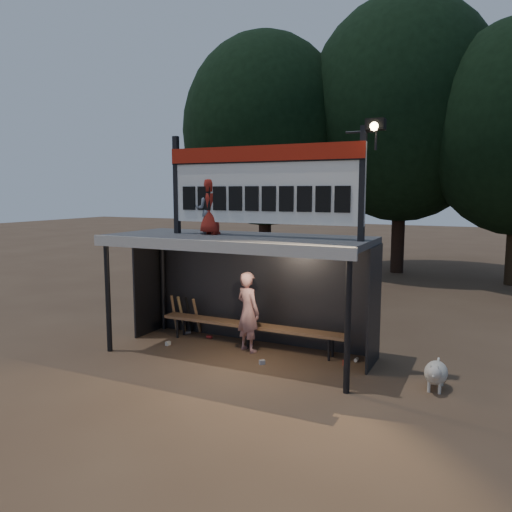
{
  "coord_description": "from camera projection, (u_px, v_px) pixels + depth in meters",
  "views": [
    {
      "loc": [
        4.36,
        -8.29,
        3.15
      ],
      "look_at": [
        0.2,
        0.4,
        1.9
      ],
      "focal_mm": 35.0,
      "sensor_mm": 36.0,
      "label": 1
    }
  ],
  "objects": [
    {
      "name": "ground",
      "position": [
        238.0,
        355.0,
        9.69
      ],
      "size": [
        80.0,
        80.0,
        0.0
      ],
      "primitive_type": "plane",
      "color": "#4E3827",
      "rests_on": "ground"
    },
    {
      "name": "player",
      "position": [
        248.0,
        312.0,
        9.84
      ],
      "size": [
        0.68,
        0.58,
        1.59
      ],
      "primitive_type": "imported",
      "rotation": [
        0.0,
        0.0,
        2.72
      ],
      "color": "silver",
      "rests_on": "ground"
    },
    {
      "name": "child_a",
      "position": [
        207.0,
        209.0,
        9.71
      ],
      "size": [
        0.59,
        0.56,
        0.97
      ],
      "primitive_type": "imported",
      "rotation": [
        0.0,
        0.0,
        3.7
      ],
      "color": "slate",
      "rests_on": "dugout_shelter"
    },
    {
      "name": "child_b",
      "position": [
        211.0,
        206.0,
        9.62
      ],
      "size": [
        0.55,
        0.38,
        1.09
      ],
      "primitive_type": "imported",
      "rotation": [
        0.0,
        0.0,
        3.08
      ],
      "color": "maroon",
      "rests_on": "dugout_shelter"
    },
    {
      "name": "dugout_shelter",
      "position": [
        243.0,
        259.0,
        9.67
      ],
      "size": [
        5.1,
        2.08,
        2.32
      ],
      "color": "#414144",
      "rests_on": "ground"
    },
    {
      "name": "scoreboard_assembly",
      "position": [
        264.0,
        182.0,
        9.01
      ],
      "size": [
        4.1,
        0.27,
        1.99
      ],
      "color": "black",
      "rests_on": "dugout_shelter"
    },
    {
      "name": "bench",
      "position": [
        250.0,
        326.0,
        10.13
      ],
      "size": [
        4.0,
        0.35,
        0.48
      ],
      "color": "#8B6241",
      "rests_on": "ground"
    },
    {
      "name": "tree_left",
      "position": [
        265.0,
        131.0,
        19.63
      ],
      "size": [
        6.46,
        6.46,
        9.27
      ],
      "color": "black",
      "rests_on": "ground"
    },
    {
      "name": "tree_mid",
      "position": [
        403.0,
        111.0,
        18.75
      ],
      "size": [
        7.22,
        7.22,
        10.36
      ],
      "color": "black",
      "rests_on": "ground"
    },
    {
      "name": "dog",
      "position": [
        436.0,
        373.0,
        7.94
      ],
      "size": [
        0.36,
        0.81,
        0.49
      ],
      "color": "beige",
      "rests_on": "ground"
    },
    {
      "name": "bats",
      "position": [
        185.0,
        314.0,
        11.12
      ],
      "size": [
        0.69,
        0.35,
        0.84
      ],
      "color": "#926844",
      "rests_on": "ground"
    },
    {
      "name": "litter",
      "position": [
        250.0,
        349.0,
        9.92
      ],
      "size": [
        3.92,
        1.16,
        0.08
      ],
      "color": "red",
      "rests_on": "ground"
    }
  ]
}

